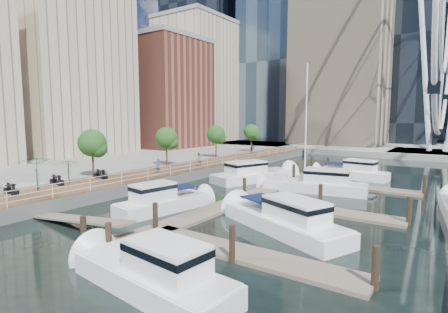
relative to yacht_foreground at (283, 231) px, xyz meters
name	(u,v)px	position (x,y,z in m)	size (l,w,h in m)	color
ground	(146,217)	(-8.97, -2.57, 0.00)	(520.00, 520.00, 0.00)	black
boardwalk	(188,170)	(-17.97, 12.43, 0.50)	(6.00, 60.00, 1.00)	brown
seawall	(208,173)	(-14.97, 12.43, 0.50)	(0.25, 60.00, 1.00)	#595954
land_inland	(60,156)	(-44.97, 12.43, 0.50)	(48.00, 90.00, 1.00)	gray
land_far	(394,137)	(-8.97, 99.43, 0.50)	(200.00, 114.00, 1.00)	gray
pier	(437,154)	(5.03, 49.43, 0.50)	(14.00, 12.00, 1.00)	gray
railing	(207,164)	(-15.07, 12.43, 1.52)	(0.10, 60.00, 1.05)	white
floating_docks	(312,197)	(-1.01, 7.41, 0.49)	(16.00, 34.00, 2.60)	#6D6051
midrise_condos	(126,80)	(-42.54, 24.25, 13.42)	(19.00, 67.00, 28.00)	#BCAD8E
street_trees	(166,138)	(-20.37, 11.43, 4.29)	(2.60, 42.60, 4.60)	#3F2B1C
cafe_tables	(35,185)	(-19.37, -4.57, 1.37)	(2.50, 13.70, 0.74)	black
yacht_foreground	(283,231)	(0.00, 0.00, 0.00)	(2.60, 9.69, 2.15)	white
pedestrian_near	(158,166)	(-16.95, 6.65, 1.77)	(0.56, 0.37, 1.53)	#4E5268
pedestrian_mid	(199,159)	(-16.88, 13.10, 1.82)	(0.79, 0.62, 1.63)	gray
pedestrian_far	(252,149)	(-18.71, 28.85, 1.77)	(0.90, 0.38, 1.54)	#363F44
moored_yachts	(310,196)	(-1.98, 9.59, 0.00)	(24.28, 33.44, 11.50)	white
cafe_seating	(0,180)	(-18.65, -7.42, 2.25)	(3.80, 15.32, 2.70)	#103D24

